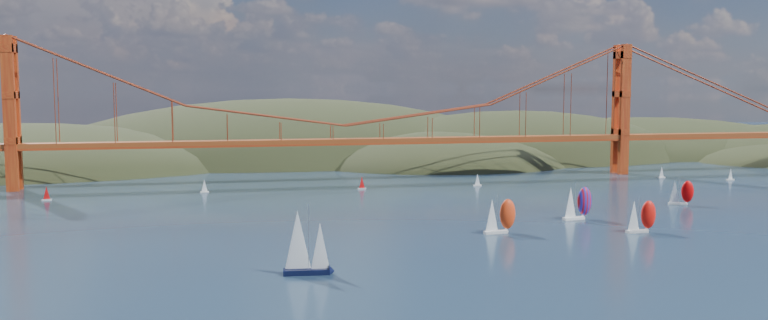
% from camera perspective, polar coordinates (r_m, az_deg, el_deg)
% --- Properties ---
extents(ground, '(1200.00, 1200.00, 0.00)m').
position_cam_1_polar(ground, '(125.68, 11.72, -11.43)').
color(ground, black).
rests_on(ground, ground).
extents(headlands, '(725.00, 225.00, 96.00)m').
position_cam_1_polar(headlands, '(401.99, 0.87, -1.53)').
color(headlands, black).
rests_on(headlands, ground).
extents(bridge, '(552.00, 12.00, 55.00)m').
position_cam_1_polar(bridge, '(293.24, -3.38, 4.64)').
color(bridge, '#8E3C15').
rests_on(bridge, ground).
extents(sloop_navy, '(9.30, 5.56, 14.13)m').
position_cam_1_polar(sloop_navy, '(147.61, -6.09, -6.32)').
color(sloop_navy, black).
rests_on(sloop_navy, ground).
extents(racer_0, '(8.64, 3.90, 9.78)m').
position_cam_1_polar(racer_0, '(190.65, 8.79, -4.17)').
color(racer_0, silver).
rests_on(racer_0, ground).
extents(racer_1, '(7.95, 3.21, 9.16)m').
position_cam_1_polar(racer_1, '(200.36, 18.98, -4.03)').
color(racer_1, silver).
rests_on(racer_1, ground).
extents(racer_3, '(7.76, 5.03, 8.68)m').
position_cam_1_polar(racer_3, '(252.20, 21.67, -2.27)').
color(racer_3, silver).
rests_on(racer_3, ground).
extents(racer_rwb, '(9.11, 4.38, 10.27)m').
position_cam_1_polar(racer_rwb, '(214.96, 14.51, -3.14)').
color(racer_rwb, white).
rests_on(racer_rwb, ground).
extents(distant_boat_2, '(3.00, 2.00, 4.70)m').
position_cam_1_polar(distant_boat_2, '(267.16, -24.32, -2.33)').
color(distant_boat_2, silver).
rests_on(distant_boat_2, ground).
extents(distant_boat_3, '(3.00, 2.00, 4.70)m').
position_cam_1_polar(distant_boat_3, '(269.47, -13.53, -1.93)').
color(distant_boat_3, silver).
rests_on(distant_boat_3, ground).
extents(distant_boat_4, '(3.00, 2.00, 4.70)m').
position_cam_1_polar(distant_boat_4, '(325.28, 20.40, -0.88)').
color(distant_boat_4, silver).
rests_on(distant_boat_4, ground).
extents(distant_boat_5, '(3.00, 2.00, 4.70)m').
position_cam_1_polar(distant_boat_5, '(328.00, 24.90, -1.00)').
color(distant_boat_5, silver).
rests_on(distant_boat_5, ground).
extents(distant_boat_8, '(3.00, 2.00, 4.70)m').
position_cam_1_polar(distant_boat_8, '(281.87, 7.13, -1.50)').
color(distant_boat_8, silver).
rests_on(distant_boat_8, ground).
extents(distant_boat_9, '(3.00, 2.00, 4.70)m').
position_cam_1_polar(distant_boat_9, '(270.84, -1.70, -1.75)').
color(distant_boat_9, silver).
rests_on(distant_boat_9, ground).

